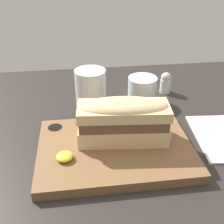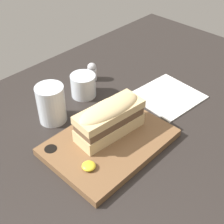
{
  "view_description": "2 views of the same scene",
  "coord_description": "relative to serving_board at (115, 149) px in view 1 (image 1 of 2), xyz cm",
  "views": [
    {
      "loc": [
        -10.41,
        -48.14,
        39.61
      ],
      "look_at": [
        -3.84,
        1.54,
        10.03
      ],
      "focal_mm": 45.0,
      "sensor_mm": 36.0,
      "label": 1
    },
    {
      "loc": [
        -45.44,
        -42.82,
        60.12
      ],
      "look_at": [
        0.76,
        1.48,
        8.74
      ],
      "focal_mm": 50.0,
      "sensor_mm": 36.0,
      "label": 2
    }
  ],
  "objects": [
    {
      "name": "mustard_dollop",
      "position": [
        -10.22,
        -3.32,
        1.69
      ],
      "size": [
        3.32,
        3.32,
        1.33
      ],
      "color": "yellow",
      "rests_on": "serving_board"
    },
    {
      "name": "wine_glass",
      "position": [
        10.7,
        21.66,
        2.23
      ],
      "size": [
        7.9,
        7.9,
        7.19
      ],
      "color": "silver",
      "rests_on": "dining_table"
    },
    {
      "name": "sandwich",
      "position": [
        2.03,
        1.42,
        6.16
      ],
      "size": [
        19.26,
        8.95,
        9.55
      ],
      "rotation": [
        0.0,
        0.0,
        -0.09
      ],
      "color": "#DBBC84",
      "rests_on": "serving_board"
    },
    {
      "name": "dining_table",
      "position": [
        3.72,
        1.77,
        -2.03
      ],
      "size": [
        152.65,
        93.66,
        2.0
      ],
      "color": "#282321",
      "rests_on": "ground"
    },
    {
      "name": "serving_board",
      "position": [
        0.0,
        0.0,
        0.0
      ],
      "size": [
        31.8,
        22.87,
        2.11
      ],
      "color": "brown",
      "rests_on": "dining_table"
    },
    {
      "name": "water_glass",
      "position": [
        -3.58,
        18.98,
        3.8
      ],
      "size": [
        7.94,
        7.94,
        11.15
      ],
      "color": "silver",
      "rests_on": "dining_table"
    },
    {
      "name": "salt_shaker",
      "position": [
        18.88,
        26.39,
        2.1
      ],
      "size": [
        3.16,
        3.16,
        6.23
      ],
      "color": "white",
      "rests_on": "dining_table"
    }
  ]
}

